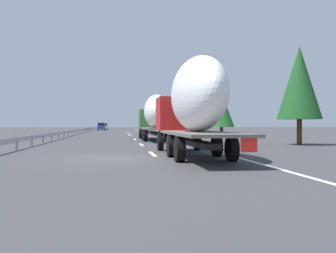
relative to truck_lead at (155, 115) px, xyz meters
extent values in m
plane|color=#38383A|center=(21.48, 3.60, -2.43)|extent=(260.00, 260.00, 0.00)
cube|color=white|center=(-16.52, 1.80, -2.43)|extent=(3.20, 0.20, 0.01)
cube|color=white|center=(-7.68, 1.80, -2.43)|extent=(3.20, 0.20, 0.01)
cube|color=white|center=(2.25, 1.80, -2.43)|extent=(3.20, 0.20, 0.01)
cube|color=white|center=(16.45, 1.80, -2.43)|extent=(3.20, 0.20, 0.01)
cube|color=white|center=(20.42, 1.80, -2.43)|extent=(3.20, 0.20, 0.01)
cube|color=white|center=(27.66, 1.80, -2.43)|extent=(3.20, 0.20, 0.01)
cube|color=white|center=(43.04, 1.80, -2.43)|extent=(3.20, 0.20, 0.01)
cube|color=white|center=(54.98, 1.80, -2.43)|extent=(3.20, 0.20, 0.01)
cube|color=white|center=(54.08, 1.80, -2.43)|extent=(3.20, 0.20, 0.01)
cube|color=white|center=(26.48, -1.90, -2.43)|extent=(110.00, 0.20, 0.01)
cube|color=#387038|center=(4.65, 0.00, -0.28)|extent=(2.40, 2.50, 1.90)
cube|color=black|center=(5.75, 0.00, 0.22)|extent=(0.08, 2.12, 0.80)
cube|color=#262628|center=(1.67, 0.00, -1.76)|extent=(10.94, 0.70, 0.24)
cube|color=#59544C|center=(-1.30, 0.00, -1.29)|extent=(9.50, 2.50, 0.12)
ellipsoid|color=white|center=(-1.15, 0.00, 0.30)|extent=(7.01, 2.20, 3.06)
cube|color=red|center=(-6.02, -0.69, -1.53)|extent=(0.04, 0.56, 0.56)
cylinder|color=black|center=(4.65, 1.10, -1.91)|extent=(1.04, 0.30, 1.04)
cylinder|color=black|center=(4.65, -1.10, -1.91)|extent=(1.04, 0.30, 1.04)
cylinder|color=black|center=(-0.10, 1.10, -1.91)|extent=(1.04, 0.35, 1.04)
cylinder|color=black|center=(-0.10, -1.10, -1.91)|extent=(1.04, 0.35, 1.04)
cylinder|color=black|center=(-2.50, 1.10, -1.91)|extent=(1.04, 0.35, 1.04)
cylinder|color=black|center=(-2.50, -1.10, -1.91)|extent=(1.04, 0.35, 1.04)
cube|color=#B21919|center=(-14.07, 0.00, -0.28)|extent=(2.40, 2.50, 1.90)
cube|color=black|center=(-12.97, 0.00, 0.22)|extent=(0.08, 2.12, 0.80)
cube|color=#262628|center=(-16.88, 0.00, -1.76)|extent=(10.32, 0.70, 0.24)
cube|color=#59544C|center=(-19.68, 0.00, -1.29)|extent=(8.82, 2.50, 0.12)
ellipsoid|color=white|center=(-19.23, 0.00, 0.45)|extent=(6.92, 2.20, 3.36)
cube|color=red|center=(-24.06, -0.69, -1.53)|extent=(0.04, 0.56, 0.56)
cylinder|color=black|center=(-14.07, 1.10, -1.91)|extent=(1.04, 0.30, 1.04)
cylinder|color=black|center=(-14.07, -1.10, -1.91)|extent=(1.04, 0.30, 1.04)
cylinder|color=black|center=(-18.48, 1.10, -1.91)|extent=(1.04, 0.35, 1.04)
cylinder|color=black|center=(-18.48, -1.10, -1.91)|extent=(1.04, 0.35, 1.04)
cylinder|color=black|center=(-20.88, 1.10, -1.91)|extent=(1.04, 0.35, 1.04)
cylinder|color=black|center=(-20.88, -1.10, -1.91)|extent=(1.04, 0.35, 1.04)
cube|color=#ADB2B7|center=(70.28, 7.16, -1.69)|extent=(4.30, 1.88, 0.84)
cube|color=black|center=(69.96, 7.16, -0.96)|extent=(2.37, 1.65, 0.63)
cylinder|color=black|center=(71.62, 8.00, -2.11)|extent=(0.64, 0.22, 0.64)
cylinder|color=black|center=(71.62, 6.32, -2.11)|extent=(0.64, 0.22, 0.64)
cylinder|color=black|center=(68.95, 8.00, -2.11)|extent=(0.64, 0.22, 0.64)
cylinder|color=black|center=(68.95, 6.32, -2.11)|extent=(0.64, 0.22, 0.64)
cube|color=#28479E|center=(59.34, 7.48, -1.69)|extent=(4.75, 1.80, 0.84)
cube|color=black|center=(58.98, 7.48, -0.91)|extent=(2.61, 1.59, 0.73)
cylinder|color=black|center=(60.81, 8.28, -2.11)|extent=(0.64, 0.22, 0.64)
cylinder|color=black|center=(60.81, 6.67, -2.11)|extent=(0.64, 0.22, 0.64)
cylinder|color=black|center=(57.87, 8.28, -2.11)|extent=(0.64, 0.22, 0.64)
cylinder|color=black|center=(57.87, 6.67, -2.11)|extent=(0.64, 0.22, 0.64)
cylinder|color=gray|center=(24.37, -3.10, -1.29)|extent=(0.10, 0.10, 2.29)
cube|color=#2D569E|center=(24.37, -3.10, 0.21)|extent=(0.06, 0.90, 0.70)
cylinder|color=#472D19|center=(28.91, -9.80, -1.48)|extent=(0.29, 0.29, 1.89)
cone|color=#194C1E|center=(28.91, -9.80, 2.35)|extent=(3.44, 3.44, 5.79)
cylinder|color=#472D19|center=(6.68, -8.46, -1.82)|extent=(0.37, 0.37, 1.21)
cone|color=#1E5B23|center=(6.68, -8.46, 0.78)|extent=(3.03, 3.03, 3.98)
cylinder|color=#472D19|center=(-9.44, -9.88, -1.47)|extent=(0.38, 0.38, 1.92)
cone|color=#194C1E|center=(-9.44, -9.88, 2.21)|extent=(3.28, 3.28, 5.45)
cube|color=#9EA0A5|center=(24.48, 9.60, -1.83)|extent=(94.00, 0.06, 0.32)
cube|color=slate|center=(-12.31, 9.60, -2.13)|extent=(0.10, 0.10, 0.60)
cube|color=slate|center=(-8.22, 9.60, -2.13)|extent=(0.10, 0.10, 0.60)
cube|color=slate|center=(-4.13, 9.60, -2.13)|extent=(0.10, 0.10, 0.60)
cube|color=slate|center=(-0.05, 9.60, -2.13)|extent=(0.10, 0.10, 0.60)
cube|color=slate|center=(4.04, 9.60, -2.13)|extent=(0.10, 0.10, 0.60)
cube|color=slate|center=(8.13, 9.60, -2.13)|extent=(0.10, 0.10, 0.60)
cube|color=slate|center=(12.21, 9.60, -2.13)|extent=(0.10, 0.10, 0.60)
cube|color=slate|center=(16.30, 9.60, -2.13)|extent=(0.10, 0.10, 0.60)
cube|color=slate|center=(20.39, 9.60, -2.13)|extent=(0.10, 0.10, 0.60)
cube|color=slate|center=(24.48, 9.60, -2.13)|extent=(0.10, 0.10, 0.60)
cube|color=slate|center=(28.56, 9.60, -2.13)|extent=(0.10, 0.10, 0.60)
cube|color=slate|center=(32.65, 9.60, -2.13)|extent=(0.10, 0.10, 0.60)
cube|color=slate|center=(36.74, 9.60, -2.13)|extent=(0.10, 0.10, 0.60)
cube|color=slate|center=(40.82, 9.60, -2.13)|extent=(0.10, 0.10, 0.60)
cube|color=slate|center=(44.91, 9.60, -2.13)|extent=(0.10, 0.10, 0.60)
cube|color=slate|center=(49.00, 9.60, -2.13)|extent=(0.10, 0.10, 0.60)
cube|color=slate|center=(53.08, 9.60, -2.13)|extent=(0.10, 0.10, 0.60)
cube|color=slate|center=(57.17, 9.60, -2.13)|extent=(0.10, 0.10, 0.60)
cube|color=slate|center=(61.26, 9.60, -2.13)|extent=(0.10, 0.10, 0.60)
cube|color=slate|center=(65.34, 9.60, -2.13)|extent=(0.10, 0.10, 0.60)
cube|color=slate|center=(69.43, 9.60, -2.13)|extent=(0.10, 0.10, 0.60)
camera|label=1|loc=(-35.98, 3.62, -0.89)|focal=40.34mm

